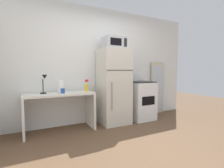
{
  "coord_description": "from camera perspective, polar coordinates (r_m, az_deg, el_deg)",
  "views": [
    {
      "loc": [
        -1.59,
        -1.96,
        1.17
      ],
      "look_at": [
        -0.0,
        1.1,
        0.9
      ],
      "focal_mm": 27.07,
      "sensor_mm": 36.0,
      "label": 1
    }
  ],
  "objects": [
    {
      "name": "desk",
      "position": [
        3.43,
        -17.27,
        -6.48
      ],
      "size": [
        1.3,
        0.54,
        0.75
      ],
      "color": "silver",
      "rests_on": "ground"
    },
    {
      "name": "ground_plane",
      "position": [
        2.79,
        11.22,
        -20.54
      ],
      "size": [
        12.0,
        12.0,
        0.0
      ],
      "primitive_type": "plane",
      "color": "brown"
    },
    {
      "name": "wall_back_white",
      "position": [
        4.0,
        -3.99,
        6.25
      ],
      "size": [
        5.0,
        0.1,
        2.6
      ],
      "primitive_type": "cube",
      "color": "silver",
      "rests_on": "ground"
    },
    {
      "name": "microwave",
      "position": [
        3.77,
        0.78,
        13.69
      ],
      "size": [
        0.46,
        0.35,
        0.26
      ],
      "color": "#B7B7BC",
      "rests_on": "refrigerator"
    },
    {
      "name": "spray_bottle",
      "position": [
        3.45,
        -8.61,
        -1.0
      ],
      "size": [
        0.06,
        0.06,
        0.25
      ],
      "color": "yellow",
      "rests_on": "desk"
    },
    {
      "name": "oven_range",
      "position": [
        4.19,
        9.53,
        -5.32
      ],
      "size": [
        0.56,
        0.61,
        1.1
      ],
      "color": "white",
      "rests_on": "ground"
    },
    {
      "name": "coffee_mug",
      "position": [
        3.32,
        -16.29,
        -2.22
      ],
      "size": [
        0.08,
        0.08,
        0.09
      ],
      "primitive_type": "cylinder",
      "color": "#264C99",
      "rests_on": "desk"
    },
    {
      "name": "refrigerator",
      "position": [
        3.76,
        0.61,
        -0.88
      ],
      "size": [
        0.63,
        0.61,
        1.65
      ],
      "color": "beige",
      "rests_on": "ground"
    },
    {
      "name": "paper_towel_roll",
      "position": [
        3.48,
        -16.84,
        -0.75
      ],
      "size": [
        0.11,
        0.11,
        0.24
      ],
      "primitive_type": "cylinder",
      "color": "white",
      "rests_on": "desk"
    },
    {
      "name": "leaning_mirror",
      "position": [
        4.85,
        15.09,
        -1.31
      ],
      "size": [
        0.44,
        0.03,
        1.4
      ],
      "color": "#C6B793",
      "rests_on": "ground"
    },
    {
      "name": "desk_lamp",
      "position": [
        3.37,
        -21.93,
        1.01
      ],
      "size": [
        0.14,
        0.12,
        0.35
      ],
      "color": "black",
      "rests_on": "desk"
    }
  ]
}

